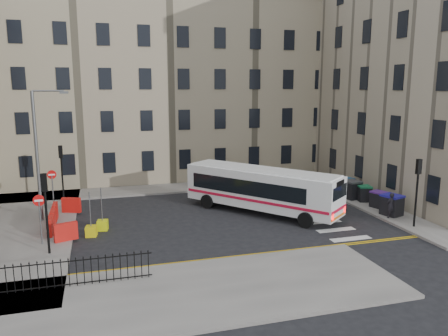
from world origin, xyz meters
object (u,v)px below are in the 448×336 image
streetlamp (37,154)px  wheelie_bin_a (392,205)px  wheelie_bin_d (352,189)px  bollard_yellow (103,225)px  bollard_chevron (91,231)px  wheelie_bin_e (346,185)px  wheelie_bin_c (364,193)px  pedestrian (391,205)px  bus (261,188)px  wheelie_bin_b (379,199)px

streetlamp → wheelie_bin_a: size_ratio=5.49×
wheelie_bin_d → bollard_yellow: bearing=177.5°
streetlamp → bollard_chevron: 6.13m
wheelie_bin_a → wheelie_bin_d: bearing=74.2°
streetlamp → wheelie_bin_e: bearing=3.0°
wheelie_bin_d → wheelie_bin_e: wheelie_bin_d is taller
wheelie_bin_e → wheelie_bin_c: bearing=-108.3°
bollard_chevron → streetlamp: bearing=130.6°
pedestrian → bollard_yellow: (-17.69, 3.03, -0.66)m
wheelie_bin_e → bollard_yellow: (-18.60, -3.72, -0.44)m
bus → wheelie_bin_b: size_ratio=7.98×
wheelie_bin_e → bollard_chevron: bearing=177.8°
wheelie_bin_e → bollard_chevron: (-19.23, -4.65, -0.44)m
streetlamp → bollard_yellow: streetlamp is taller
wheelie_bin_a → bollard_yellow: wheelie_bin_a is taller
pedestrian → wheelie_bin_e: bearing=-110.4°
wheelie_bin_b → wheelie_bin_d: (-0.47, 2.67, 0.12)m
bus → bollard_yellow: size_ratio=16.60×
bus → wheelie_bin_e: bus is taller
wheelie_bin_d → wheelie_bin_a: bearing=-96.8°
streetlamp → bus: (13.98, -1.78, -2.64)m
wheelie_bin_a → wheelie_bin_d: wheelie_bin_d is taller
wheelie_bin_b → bollard_chevron: 19.12m
wheelie_bin_a → wheelie_bin_b: wheelie_bin_a is taller
pedestrian → wheelie_bin_b: bearing=-121.6°
bollard_yellow → bollard_chevron: bearing=-124.3°
streetlamp → bus: size_ratio=0.82×
streetlamp → wheelie_bin_d: 21.93m
pedestrian → wheelie_bin_a: bearing=-146.5°
bus → wheelie_bin_c: 8.20m
pedestrian → bollard_chevron: pedestrian is taller
bus → wheelie_bin_e: (8.26, 2.93, -0.96)m
wheelie_bin_c → wheelie_bin_d: 1.03m
wheelie_bin_a → bollard_chevron: size_ratio=2.47×
bus → bollard_chevron: size_ratio=16.60×
bollard_yellow → bollard_chevron: (-0.64, -0.93, 0.00)m
streetlamp → wheelie_bin_b: (22.11, -3.29, -3.62)m
wheelie_bin_c → bollard_chevron: wheelie_bin_c is taller
streetlamp → wheelie_bin_d: bearing=-1.6°
wheelie_bin_e → pedestrian: (-0.91, -6.75, 0.22)m
wheelie_bin_b → wheelie_bin_d: size_ratio=0.91×
bus → streetlamp: bearing=134.0°
bollard_yellow → wheelie_bin_e: bearing=11.3°
wheelie_bin_b → pedestrian: (-0.79, -2.30, 0.25)m
streetlamp → wheelie_bin_b: bearing=-8.5°
wheelie_bin_b → wheelie_bin_c: wheelie_bin_c is taller
wheelie_bin_b → wheelie_bin_c: 1.77m
wheelie_bin_c → wheelie_bin_e: (0.12, 2.67, 0.02)m
streetlamp → wheelie_bin_b: streetlamp is taller
bus → wheelie_bin_d: (7.66, 1.16, -0.87)m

